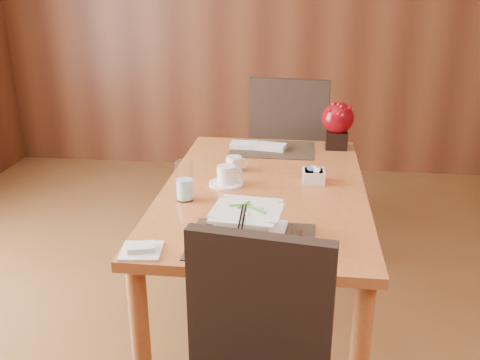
# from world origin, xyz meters

# --- Properties ---
(back_wall) EXTENTS (5.00, 0.02, 2.80)m
(back_wall) POSITION_xyz_m (0.00, 3.00, 1.40)
(back_wall) COLOR #582C19
(back_wall) RESTS_ON ground
(dining_table) EXTENTS (0.90, 1.50, 0.75)m
(dining_table) POSITION_xyz_m (0.00, 0.60, 0.65)
(dining_table) COLOR #AF6130
(dining_table) RESTS_ON ground
(placemat_near) EXTENTS (0.45, 0.33, 0.01)m
(placemat_near) POSITION_xyz_m (0.00, 0.05, 0.75)
(placemat_near) COLOR black
(placemat_near) RESTS_ON dining_table
(placemat_far) EXTENTS (0.45, 0.33, 0.01)m
(placemat_far) POSITION_xyz_m (0.00, 1.15, 0.75)
(placemat_far) COLOR black
(placemat_far) RESTS_ON dining_table
(soup_setting) EXTENTS (0.29, 0.29, 0.11)m
(soup_setting) POSITION_xyz_m (-0.02, 0.09, 0.80)
(soup_setting) COLOR silver
(soup_setting) RESTS_ON dining_table
(coffee_cup) EXTENTS (0.16, 0.16, 0.09)m
(coffee_cup) POSITION_xyz_m (-0.17, 0.60, 0.79)
(coffee_cup) COLOR silver
(coffee_cup) RESTS_ON dining_table
(water_glass) EXTENTS (0.08, 0.08, 0.17)m
(water_glass) POSITION_xyz_m (-0.32, 0.40, 0.84)
(water_glass) COLOR white
(water_glass) RESTS_ON dining_table
(creamer_jug) EXTENTS (0.10, 0.10, 0.07)m
(creamer_jug) POSITION_xyz_m (-0.16, 0.79, 0.79)
(creamer_jug) COLOR silver
(creamer_jug) RESTS_ON dining_table
(sugar_caddy) EXTENTS (0.10, 0.10, 0.06)m
(sugar_caddy) POSITION_xyz_m (0.22, 0.67, 0.78)
(sugar_caddy) COLOR silver
(sugar_caddy) RESTS_ON dining_table
(berry_decor) EXTENTS (0.17, 0.17, 0.26)m
(berry_decor) POSITION_xyz_m (0.35, 1.23, 0.90)
(berry_decor) COLOR black
(berry_decor) RESTS_ON dining_table
(napkins_far) EXTENTS (0.31, 0.14, 0.03)m
(napkins_far) POSITION_xyz_m (-0.07, 1.15, 0.77)
(napkins_far) COLOR silver
(napkins_far) RESTS_ON dining_table
(bread_plate) EXTENTS (0.15, 0.15, 0.01)m
(bread_plate) POSITION_xyz_m (-0.37, -0.07, 0.75)
(bread_plate) COLOR silver
(bread_plate) RESTS_ON dining_table
(far_chair) EXTENTS (0.55, 0.55, 1.07)m
(far_chair) POSITION_xyz_m (0.08, 1.64, 0.61)
(far_chair) COLOR black
(far_chair) RESTS_ON ground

